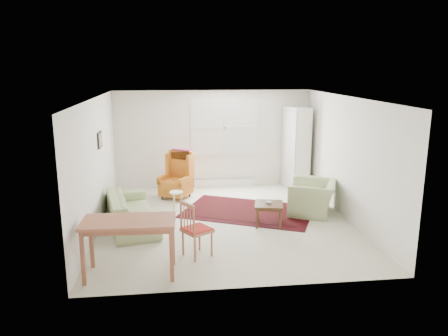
{
  "coord_description": "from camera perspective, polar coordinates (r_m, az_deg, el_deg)",
  "views": [
    {
      "loc": [
        -1.03,
        -8.35,
        3.08
      ],
      "look_at": [
        0.0,
        0.3,
        1.05
      ],
      "focal_mm": 35.0,
      "sensor_mm": 36.0,
      "label": 1
    }
  ],
  "objects": [
    {
      "name": "wingback_chair",
      "position": [
        10.43,
        -6.34,
        -0.9
      ],
      "size": [
        0.92,
        0.93,
        1.14
      ],
      "primitive_type": null,
      "rotation": [
        0.0,
        0.0,
        -0.53
      ],
      "color": "#C96F1F",
      "rests_on": "ground"
    },
    {
      "name": "desk",
      "position": [
        6.8,
        -12.18,
        -10.09
      ],
      "size": [
        1.4,
        0.74,
        0.87
      ],
      "primitive_type": null,
      "rotation": [
        0.0,
        0.0,
        -0.04
      ],
      "color": "#A66143",
      "rests_on": "ground"
    },
    {
      "name": "desk_chair",
      "position": [
        7.26,
        -3.54,
        -7.89
      ],
      "size": [
        0.58,
        0.58,
        0.96
      ],
      "primitive_type": null,
      "rotation": [
        0.0,
        0.0,
        2.14
      ],
      "color": "#A66143",
      "rests_on": "ground"
    },
    {
      "name": "coffee_table",
      "position": [
        8.75,
        5.86,
        -6.0
      ],
      "size": [
        0.65,
        0.65,
        0.45
      ],
      "primitive_type": null,
      "rotation": [
        0.0,
        0.0,
        -0.22
      ],
      "color": "#432714",
      "rests_on": "ground"
    },
    {
      "name": "room",
      "position": [
        8.82,
        0.19,
        1.18
      ],
      "size": [
        5.04,
        5.54,
        2.51
      ],
      "color": "beige",
      "rests_on": "ground"
    },
    {
      "name": "sofa",
      "position": [
        8.83,
        -12.01,
        -4.66
      ],
      "size": [
        1.25,
        2.25,
        0.86
      ],
      "primitive_type": "imported",
      "rotation": [
        0.0,
        0.0,
        1.78
      ],
      "color": "#97A971",
      "rests_on": "ground"
    },
    {
      "name": "stool",
      "position": [
        9.71,
        -6.22,
        -4.22
      ],
      "size": [
        0.32,
        0.32,
        0.4
      ],
      "primitive_type": null,
      "rotation": [
        0.0,
        0.0,
        -0.08
      ],
      "color": "white",
      "rests_on": "ground"
    },
    {
      "name": "armchair",
      "position": [
        9.52,
        11.47,
        -3.38
      ],
      "size": [
        1.28,
        1.35,
        0.84
      ],
      "primitive_type": "imported",
      "rotation": [
        0.0,
        0.0,
        -1.96
      ],
      "color": "#97A971",
      "rests_on": "ground"
    },
    {
      "name": "cabinet",
      "position": [
        11.33,
        9.37,
        2.6
      ],
      "size": [
        0.59,
        0.9,
        2.09
      ],
      "primitive_type": null,
      "rotation": [
        0.0,
        0.0,
        0.19
      ],
      "color": "white",
      "rests_on": "ground"
    },
    {
      "name": "rug",
      "position": [
        9.55,
        3.14,
        -5.62
      ],
      "size": [
        3.18,
        2.71,
        0.03
      ],
      "primitive_type": null,
      "rotation": [
        0.0,
        0.0,
        -0.43
      ],
      "color": "black",
      "rests_on": "ground"
    }
  ]
}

